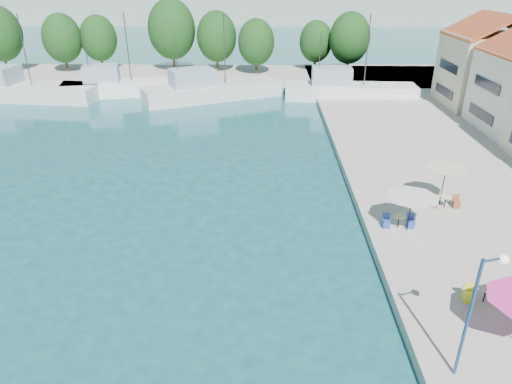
{
  "coord_description": "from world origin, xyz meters",
  "views": [
    {
      "loc": [
        0.21,
        0.25,
        13.83
      ],
      "look_at": [
        -0.48,
        26.0,
        1.48
      ],
      "focal_mm": 32.0,
      "sensor_mm": 36.0,
      "label": 1
    }
  ],
  "objects_px": {
    "umbrella_white": "(412,201)",
    "trawler_03": "(209,90)",
    "trawler_01": "(13,90)",
    "street_lamp": "(482,296)",
    "trawler_02": "(118,87)",
    "trawler_04": "(347,90)",
    "umbrella_cream": "(446,172)"
  },
  "relations": [
    {
      "from": "trawler_02",
      "to": "trawler_04",
      "type": "height_order",
      "value": "same"
    },
    {
      "from": "trawler_03",
      "to": "trawler_04",
      "type": "bearing_deg",
      "value": -24.71
    },
    {
      "from": "trawler_03",
      "to": "trawler_04",
      "type": "height_order",
      "value": "same"
    },
    {
      "from": "umbrella_white",
      "to": "street_lamp",
      "type": "distance_m",
      "value": 10.5
    },
    {
      "from": "umbrella_white",
      "to": "trawler_02",
      "type": "bearing_deg",
      "value": 128.56
    },
    {
      "from": "trawler_01",
      "to": "trawler_02",
      "type": "distance_m",
      "value": 12.41
    },
    {
      "from": "umbrella_white",
      "to": "umbrella_cream",
      "type": "relative_size",
      "value": 1.17
    },
    {
      "from": "umbrella_white",
      "to": "street_lamp",
      "type": "bearing_deg",
      "value": -94.41
    },
    {
      "from": "trawler_04",
      "to": "street_lamp",
      "type": "relative_size",
      "value": 3.14
    },
    {
      "from": "trawler_04",
      "to": "umbrella_white",
      "type": "bearing_deg",
      "value": -89.66
    },
    {
      "from": "trawler_02",
      "to": "trawler_03",
      "type": "xyz_separation_m",
      "value": [
        11.71,
        -1.6,
        -0.0
      ]
    },
    {
      "from": "trawler_01",
      "to": "street_lamp",
      "type": "height_order",
      "value": "trawler_01"
    },
    {
      "from": "trawler_02",
      "to": "umbrella_cream",
      "type": "xyz_separation_m",
      "value": [
        29.79,
        -30.45,
        1.79
      ]
    },
    {
      "from": "trawler_01",
      "to": "street_lamp",
      "type": "xyz_separation_m",
      "value": [
        38.34,
        -42.2,
        3.02
      ]
    },
    {
      "from": "trawler_03",
      "to": "street_lamp",
      "type": "xyz_separation_m",
      "value": [
        14.37,
        -42.46,
        3.02
      ]
    },
    {
      "from": "trawler_02",
      "to": "umbrella_white",
      "type": "height_order",
      "value": "trawler_02"
    },
    {
      "from": "umbrella_white",
      "to": "umbrella_cream",
      "type": "height_order",
      "value": "umbrella_cream"
    },
    {
      "from": "trawler_03",
      "to": "umbrella_cream",
      "type": "distance_m",
      "value": 34.1
    },
    {
      "from": "umbrella_white",
      "to": "trawler_03",
      "type": "bearing_deg",
      "value": 115.28
    },
    {
      "from": "trawler_01",
      "to": "umbrella_white",
      "type": "relative_size",
      "value": 6.87
    },
    {
      "from": "umbrella_white",
      "to": "street_lamp",
      "type": "xyz_separation_m",
      "value": [
        -0.8,
        -10.34,
        1.63
      ]
    },
    {
      "from": "trawler_01",
      "to": "trawler_02",
      "type": "relative_size",
      "value": 1.43
    },
    {
      "from": "umbrella_white",
      "to": "street_lamp",
      "type": "relative_size",
      "value": 0.59
    },
    {
      "from": "trawler_03",
      "to": "street_lamp",
      "type": "height_order",
      "value": "trawler_03"
    },
    {
      "from": "trawler_01",
      "to": "umbrella_white",
      "type": "xyz_separation_m",
      "value": [
        39.14,
        -31.86,
        1.39
      ]
    },
    {
      "from": "trawler_02",
      "to": "umbrella_white",
      "type": "xyz_separation_m",
      "value": [
        26.87,
        -33.72,
        1.38
      ]
    },
    {
      "from": "trawler_01",
      "to": "street_lamp",
      "type": "distance_m",
      "value": 57.09
    },
    {
      "from": "trawler_02",
      "to": "trawler_01",
      "type": "bearing_deg",
      "value": 176.14
    },
    {
      "from": "trawler_01",
      "to": "umbrella_white",
      "type": "distance_m",
      "value": 50.48
    },
    {
      "from": "street_lamp",
      "to": "umbrella_white",
      "type": "bearing_deg",
      "value": 69.02
    },
    {
      "from": "trawler_02",
      "to": "trawler_03",
      "type": "height_order",
      "value": "same"
    },
    {
      "from": "trawler_01",
      "to": "umbrella_cream",
      "type": "xyz_separation_m",
      "value": [
        42.06,
        -28.59,
        1.79
      ]
    }
  ]
}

